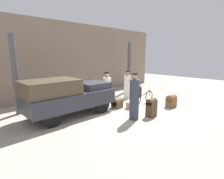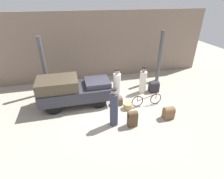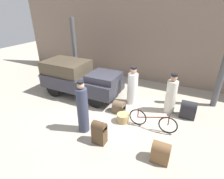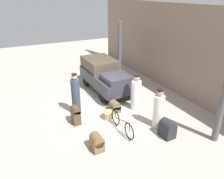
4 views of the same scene
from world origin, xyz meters
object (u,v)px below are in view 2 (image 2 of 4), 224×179
Objects in this scene: bicycle at (147,100)px; trunk_barrel_dark at (118,100)px; porter_standing_middle at (114,109)px; suitcase_small_leather at (169,112)px; truck at (72,89)px; trunk_wicker_pale at (132,118)px; porter_lifting_near_truck at (117,84)px; suitcase_tan_flat at (154,86)px; wicker_basket at (128,106)px; porter_with_bicycle at (143,81)px.

bicycle is 3.39× the size of trunk_barrel_dark.
suitcase_small_leather is at bearing -3.88° from porter_standing_middle.
trunk_barrel_dark is (0.63, 1.58, -0.63)m from porter_standing_middle.
suitcase_small_leather reaches higher than trunk_barrel_dark.
truck is 3.59m from trunk_wicker_pale.
porter_lifting_near_truck is 2.39m from suitcase_tan_flat.
suitcase_small_leather is (2.06, -1.77, 0.08)m from trunk_barrel_dark.
trunk_barrel_dark is (-0.40, 0.53, 0.08)m from wicker_basket.
porter_standing_middle is 3.04× the size of suitcase_small_leather.
porter_lifting_near_truck is 2.17× the size of trunk_wicker_pale.
bicycle is 2.20× the size of trunk_wicker_pale.
trunk_wicker_pale reaches higher than suitcase_small_leather.
trunk_barrel_dark reaches higher than wicker_basket.
porter_with_bicycle is 1.63m from porter_lifting_near_truck.
bicycle is at bearing -15.72° from truck.
trunk_wicker_pale is (-1.67, -2.85, -0.33)m from porter_with_bicycle.
trunk_barrel_dark is at bearing 94.91° from trunk_wicker_pale.
trunk_barrel_dark is (-2.55, -0.87, -0.11)m from suitcase_tan_flat.
suitcase_tan_flat is at bearing 33.04° from wicker_basket.
trunk_barrel_dark is at bearing 126.93° from wicker_basket.
suitcase_small_leather is (2.70, -0.18, -0.55)m from porter_standing_middle.
truck is 2.21× the size of porter_lifting_near_truck.
trunk_wicker_pale is (-0.04, -2.85, -0.35)m from porter_lifting_near_truck.
suitcase_small_leather is (0.23, -2.74, -0.43)m from porter_with_bicycle.
truck reaches higher than wicker_basket.
wicker_basket is at bearing -22.57° from truck.
porter_with_bicycle is 2.78m from suitcase_small_leather.
suitcase_small_leather is at bearing -40.60° from trunk_barrel_dark.
porter_standing_middle is at bearing -152.24° from bicycle.
porter_lifting_near_truck is at bearing 7.85° from truck.
porter_standing_middle is 4.05m from suitcase_tan_flat.
truck reaches higher than suitcase_tan_flat.
porter_with_bicycle is 2.42× the size of suitcase_tan_flat.
suitcase_small_leather is at bearing -36.61° from wicker_basket.
truck is 3.09m from wicker_basket.
porter_lifting_near_truck is at bearing 78.10° from trunk_barrel_dark.
truck is 4.04m from bicycle.
porter_lifting_near_truck is 2.69m from porter_standing_middle.
porter_standing_middle is 3.71× the size of trunk_barrel_dark.
wicker_basket is 0.27× the size of porter_lifting_near_truck.
porter_lifting_near_truck is (-0.20, 1.50, 0.60)m from wicker_basket.
porter_with_bicycle reaches higher than bicycle.
porter_with_bicycle is at bearing 45.97° from porter_standing_middle.
bicycle is at bearing -17.46° from trunk_barrel_dark.
truck is at bearing 151.70° from suitcase_small_leather.
wicker_basket is at bearing 143.39° from suitcase_small_leather.
trunk_wicker_pale reaches higher than suitcase_tan_flat.
porter_standing_middle is 2.41× the size of trunk_wicker_pale.
truck is 4.81× the size of trunk_wicker_pale.
porter_with_bicycle reaches higher than trunk_wicker_pale.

